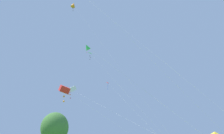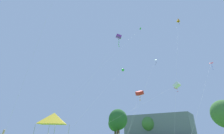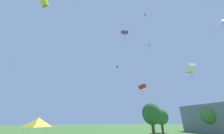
{
  "view_description": "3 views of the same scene",
  "coord_description": "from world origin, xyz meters",
  "px_view_note": "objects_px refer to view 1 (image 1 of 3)",
  "views": [
    {
      "loc": [
        -21.76,
        3.04,
        3.65
      ],
      "look_at": [
        0.5,
        15.79,
        12.07
      ],
      "focal_mm": 35.0,
      "sensor_mm": 36.0,
      "label": 1
    },
    {
      "loc": [
        10.74,
        -7.22,
        1.79
      ],
      "look_at": [
        -1.85,
        11.18,
        11.64
      ],
      "focal_mm": 24.0,
      "sensor_mm": 36.0,
      "label": 2
    },
    {
      "loc": [
        17.83,
        8.91,
        3.74
      ],
      "look_at": [
        1.08,
        14.42,
        11.23
      ],
      "focal_mm": 20.0,
      "sensor_mm": 36.0,
      "label": 3
    }
  ],
  "objects_px": {
    "kite_white_box_1": "(71,90)",
    "kite_red_box_2": "(64,90)",
    "kite_green_diamond_5": "(87,47)",
    "kite_green_delta_8": "(91,55)",
    "kite_red_delta_4": "(109,84)",
    "kite_orange_diamond_7": "(73,5)"
  },
  "relations": [
    {
      "from": "kite_red_delta_4",
      "to": "kite_orange_diamond_7",
      "type": "relative_size",
      "value": 0.48
    },
    {
      "from": "kite_white_box_1",
      "to": "kite_red_box_2",
      "type": "relative_size",
      "value": 1.67
    },
    {
      "from": "kite_red_box_2",
      "to": "kite_orange_diamond_7",
      "type": "xyz_separation_m",
      "value": [
        9.37,
        7.7,
        20.22
      ]
    },
    {
      "from": "kite_green_diamond_5",
      "to": "kite_green_delta_8",
      "type": "relative_size",
      "value": 1.01
    },
    {
      "from": "kite_white_box_1",
      "to": "kite_orange_diamond_7",
      "type": "xyz_separation_m",
      "value": [
        2.75,
        3.11,
        18.5
      ]
    },
    {
      "from": "kite_white_box_1",
      "to": "kite_green_diamond_5",
      "type": "relative_size",
      "value": 1.53
    },
    {
      "from": "kite_red_box_2",
      "to": "kite_green_delta_8",
      "type": "bearing_deg",
      "value": -10.33
    },
    {
      "from": "kite_white_box_1",
      "to": "kite_orange_diamond_7",
      "type": "height_order",
      "value": "kite_orange_diamond_7"
    },
    {
      "from": "kite_green_delta_8",
      "to": "kite_red_delta_4",
      "type": "bearing_deg",
      "value": 15.13
    },
    {
      "from": "kite_green_diamond_5",
      "to": "kite_green_delta_8",
      "type": "xyz_separation_m",
      "value": [
        5.77,
        3.54,
        1.76
      ]
    },
    {
      "from": "kite_red_delta_4",
      "to": "kite_green_diamond_5",
      "type": "bearing_deg",
      "value": -158.03
    },
    {
      "from": "kite_green_diamond_5",
      "to": "kite_green_delta_8",
      "type": "distance_m",
      "value": 7.0
    },
    {
      "from": "kite_red_box_2",
      "to": "kite_green_delta_8",
      "type": "xyz_separation_m",
      "value": [
        4.36,
        -0.79,
        5.97
      ]
    },
    {
      "from": "kite_white_box_1",
      "to": "kite_green_delta_8",
      "type": "bearing_deg",
      "value": -112.78
    },
    {
      "from": "kite_white_box_1",
      "to": "kite_green_delta_8",
      "type": "xyz_separation_m",
      "value": [
        -2.26,
        -5.39,
        4.25
      ]
    },
    {
      "from": "kite_white_box_1",
      "to": "kite_orange_diamond_7",
      "type": "relative_size",
      "value": 0.82
    },
    {
      "from": "kite_white_box_1",
      "to": "kite_green_delta_8",
      "type": "height_order",
      "value": "kite_green_delta_8"
    },
    {
      "from": "kite_orange_diamond_7",
      "to": "kite_green_delta_8",
      "type": "bearing_deg",
      "value": -120.54
    },
    {
      "from": "kite_red_box_2",
      "to": "kite_green_diamond_5",
      "type": "relative_size",
      "value": 0.92
    },
    {
      "from": "kite_red_delta_4",
      "to": "kite_green_delta_8",
      "type": "distance_m",
      "value": 9.71
    },
    {
      "from": "kite_green_diamond_5",
      "to": "kite_orange_diamond_7",
      "type": "xyz_separation_m",
      "value": [
        10.78,
        12.04,
        16.02
      ]
    },
    {
      "from": "kite_green_diamond_5",
      "to": "kite_white_box_1",
      "type": "bearing_deg",
      "value": 48.02
    }
  ]
}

